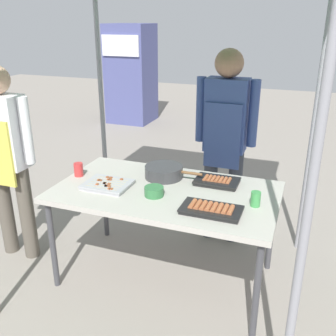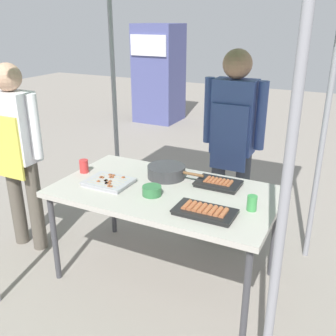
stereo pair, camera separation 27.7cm
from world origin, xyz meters
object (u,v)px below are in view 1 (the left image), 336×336
customer_nearby (6,150)px  neighbor_stall_left (131,74)px  stall_table (166,196)px  tray_grilled_sausages (217,181)px  condiment_bowl (154,191)px  drink_cup_by_wok (256,199)px  drink_cup_near_edge (79,170)px  tray_pork_links (211,209)px  tray_meat_skewers (107,185)px  cooking_wok (164,171)px  vendor_woman (225,133)px

customer_nearby → neighbor_stall_left: bearing=103.4°
stall_table → tray_grilled_sausages: size_ratio=4.94×
condiment_bowl → drink_cup_by_wok: (0.68, 0.09, 0.02)m
drink_cup_near_edge → customer_nearby: size_ratio=0.07×
drink_cup_near_edge → customer_nearby: bearing=-165.8°
tray_pork_links → condiment_bowl: condiment_bowl is taller
tray_meat_skewers → condiment_bowl: (0.38, -0.02, 0.02)m
cooking_wok → stall_table: bearing=-66.3°
tray_grilled_sausages → tray_pork_links: 0.46m
drink_cup_near_edge → customer_nearby: 0.59m
vendor_woman → tray_grilled_sausages: bearing=96.8°
tray_pork_links → customer_nearby: 1.69m
cooking_wok → neighbor_stall_left: 4.75m
tray_pork_links → customer_nearby: (-1.68, 0.09, 0.17)m
drink_cup_near_edge → vendor_woman: size_ratio=0.06×
tray_pork_links → condiment_bowl: bearing=167.0°
stall_table → neighbor_stall_left: size_ratio=0.89×
vendor_woman → drink_cup_near_edge: bearing=35.7°
tray_grilled_sausages → drink_cup_by_wok: size_ratio=3.21×
tray_meat_skewers → drink_cup_near_edge: drink_cup_near_edge is taller
stall_table → tray_meat_skewers: (-0.42, -0.10, 0.07)m
condiment_bowl → drink_cup_near_edge: 0.70m
cooking_wok → drink_cup_by_wok: size_ratio=4.49×
stall_table → customer_nearby: customer_nearby is taller
customer_nearby → neighbor_stall_left: 4.64m
drink_cup_by_wok → stall_table: bearing=176.9°
tray_pork_links → tray_grilled_sausages: bearing=99.3°
stall_table → neighbor_stall_left: 4.98m
tray_pork_links → customer_nearby: size_ratio=0.24×
stall_table → vendor_woman: (0.26, 0.72, 0.31)m
tray_pork_links → neighbor_stall_left: size_ratio=0.22×
stall_table → drink_cup_near_edge: size_ratio=15.25×
cooking_wok → customer_nearby: customer_nearby is taller
tray_pork_links → stall_table: bearing=150.6°
vendor_woman → customer_nearby: size_ratio=1.06×
tray_pork_links → drink_cup_near_edge: (-1.13, 0.23, 0.03)m
tray_meat_skewers → vendor_woman: size_ratio=0.20×
tray_grilled_sausages → drink_cup_by_wok: 0.42m
stall_table → condiment_bowl: bearing=-107.8°
tray_grilled_sausages → cooking_wok: size_ratio=0.72×
tray_grilled_sausages → tray_pork_links: bearing=-80.7°
tray_meat_skewers → cooking_wok: cooking_wok is taller
cooking_wok → vendor_woman: vendor_woman is taller
cooking_wok → neighbor_stall_left: size_ratio=0.25×
vendor_woman → tray_pork_links: bearing=98.0°
vendor_woman → neighbor_stall_left: neighbor_stall_left is taller
tray_grilled_sausages → tray_pork_links: (0.07, -0.46, 0.00)m
tray_meat_skewers → drink_cup_by_wok: size_ratio=3.29×
tray_grilled_sausages → tray_pork_links: size_ratio=0.83×
tray_pork_links → customer_nearby: bearing=176.9°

